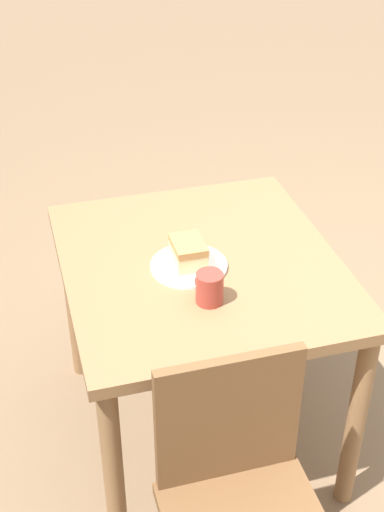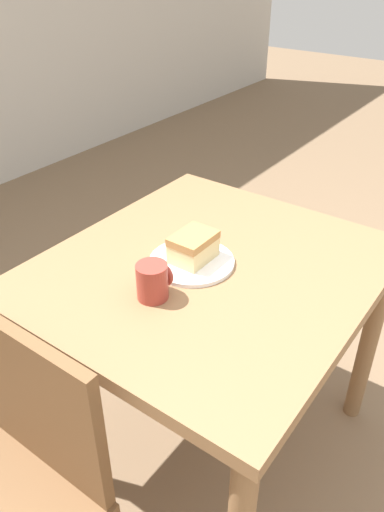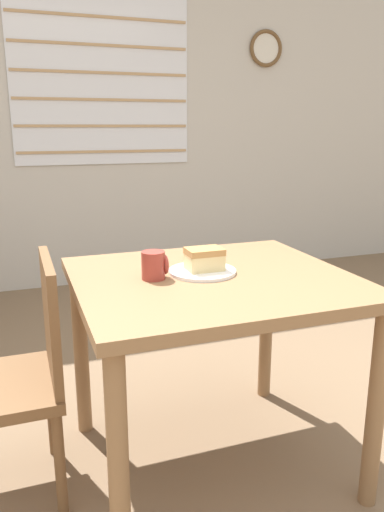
{
  "view_description": "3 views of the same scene",
  "coord_description": "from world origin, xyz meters",
  "px_view_note": "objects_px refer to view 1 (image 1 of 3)",
  "views": [
    {
      "loc": [
        -1.72,
        1.05,
        2.04
      ],
      "look_at": [
        0.05,
        0.55,
        0.8
      ],
      "focal_mm": 50.0,
      "sensor_mm": 36.0,
      "label": 1
    },
    {
      "loc": [
        -0.9,
        -0.13,
        1.54
      ],
      "look_at": [
        0.04,
        0.56,
        0.79
      ],
      "focal_mm": 35.0,
      "sensor_mm": 36.0,
      "label": 2
    },
    {
      "loc": [
        -0.57,
        -1.04,
        1.27
      ],
      "look_at": [
        0.01,
        0.56,
        0.83
      ],
      "focal_mm": 35.0,
      "sensor_mm": 36.0,
      "label": 3
    }
  ],
  "objects_px": {
    "chair_near_window": "(241,500)",
    "cake_slice": "(188,252)",
    "dining_table_near": "(200,289)",
    "coffee_mug": "(209,287)",
    "plate": "(189,266)"
  },
  "relations": [
    {
      "from": "cake_slice",
      "to": "dining_table_near",
      "type": "bearing_deg",
      "value": -70.69
    },
    {
      "from": "dining_table_near",
      "to": "chair_near_window",
      "type": "xyz_separation_m",
      "value": [
        -0.68,
        0.08,
        -0.19
      ]
    },
    {
      "from": "dining_table_near",
      "to": "coffee_mug",
      "type": "xyz_separation_m",
      "value": [
        -0.2,
        0.03,
        0.16
      ]
    },
    {
      "from": "chair_near_window",
      "to": "cake_slice",
      "type": "bearing_deg",
      "value": 86.64
    },
    {
      "from": "dining_table_near",
      "to": "chair_near_window",
      "type": "height_order",
      "value": "chair_near_window"
    },
    {
      "from": "plate",
      "to": "cake_slice",
      "type": "bearing_deg",
      "value": -2.66
    },
    {
      "from": "chair_near_window",
      "to": "plate",
      "type": "xyz_separation_m",
      "value": [
        0.66,
        -0.04,
        0.3
      ]
    },
    {
      "from": "dining_table_near",
      "to": "cake_slice",
      "type": "distance_m",
      "value": 0.17
    },
    {
      "from": "chair_near_window",
      "to": "coffee_mug",
      "type": "height_order",
      "value": "coffee_mug"
    },
    {
      "from": "coffee_mug",
      "to": "dining_table_near",
      "type": "bearing_deg",
      "value": -9.37
    },
    {
      "from": "dining_table_near",
      "to": "chair_near_window",
      "type": "distance_m",
      "value": 0.71
    },
    {
      "from": "coffee_mug",
      "to": "chair_near_window",
      "type": "bearing_deg",
      "value": 173.97
    },
    {
      "from": "dining_table_near",
      "to": "chair_near_window",
      "type": "relative_size",
      "value": 1.14
    },
    {
      "from": "dining_table_near",
      "to": "plate",
      "type": "bearing_deg",
      "value": 116.92
    },
    {
      "from": "chair_near_window",
      "to": "coffee_mug",
      "type": "bearing_deg",
      "value": 83.97
    }
  ]
}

